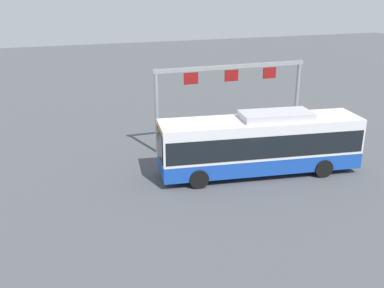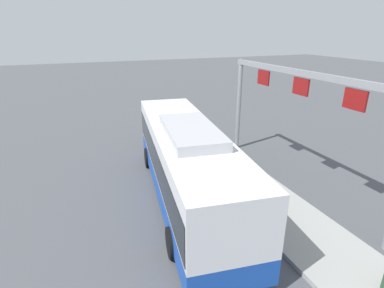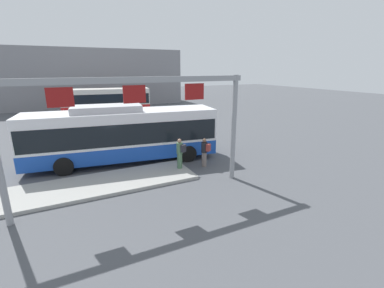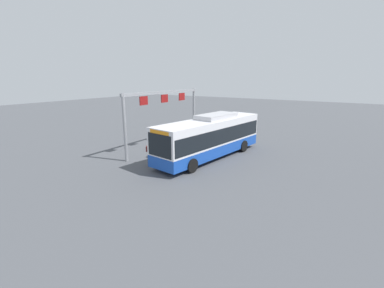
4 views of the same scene
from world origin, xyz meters
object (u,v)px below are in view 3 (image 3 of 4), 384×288
bus_main (123,133)px  person_waiting_near (205,152)px  bus_background_left (107,100)px  person_boarding (180,153)px

bus_main → person_waiting_near: 4.96m
bus_background_left → person_waiting_near: 21.08m
person_boarding → person_waiting_near: person_boarding is taller
person_boarding → bus_main: bearing=10.7°
bus_background_left → person_boarding: bearing=99.3°
bus_main → person_waiting_near: (3.92, -2.89, -0.92)m
bus_main → person_waiting_near: bearing=-28.4°
bus_background_left → person_boarding: bus_background_left is taller
bus_main → bus_background_left: 18.20m
bus_main → bus_background_left: (2.03, 18.08, -0.03)m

